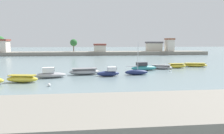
{
  "coord_description": "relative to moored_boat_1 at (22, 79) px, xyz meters",
  "views": [
    {
      "loc": [
        2.84,
        -20.3,
        5.92
      ],
      "look_at": [
        7.13,
        18.21,
        1.18
      ],
      "focal_mm": 33.72,
      "sensor_mm": 36.0,
      "label": 1
    }
  ],
  "objects": [
    {
      "name": "moored_boat_4",
      "position": [
        13.01,
        4.09,
        0.07
      ],
      "size": [
        3.95,
        1.75,
        1.58
      ],
      "rotation": [
        0.0,
        0.0,
        0.08
      ],
      "color": "navy",
      "rests_on": "ground"
    },
    {
      "name": "moored_boat_2",
      "position": [
        3.32,
        3.5,
        0.07
      ],
      "size": [
        5.31,
        2.59,
        1.71
      ],
      "rotation": [
        0.0,
        0.0,
        0.15
      ],
      "color": "#9E9EA3",
      "rests_on": "ground"
    },
    {
      "name": "moored_boat_3",
      "position": [
        8.85,
        6.21,
        0.03
      ],
      "size": [
        5.58,
        2.5,
        1.16
      ],
      "rotation": [
        0.0,
        0.0,
        0.09
      ],
      "color": "#9E9EA3",
      "rests_on": "ground"
    },
    {
      "name": "moored_boat_7",
      "position": [
        25.03,
        12.01,
        -0.09
      ],
      "size": [
        4.99,
        2.97,
        0.91
      ],
      "rotation": [
        0.0,
        0.0,
        -0.34
      ],
      "color": "#9E9EA3",
      "rests_on": "ground"
    },
    {
      "name": "ground_plane",
      "position": [
        6.8,
        -10.97,
        -0.52
      ],
      "size": [
        400.0,
        400.0,
        0.0
      ],
      "primitive_type": "plane",
      "color": "slate"
    },
    {
      "name": "seawall_embankment",
      "position": [
        6.8,
        -19.07,
        0.51
      ],
      "size": [
        90.04,
        6.68,
        2.06
      ],
      "primitive_type": "cube",
      "color": "gray",
      "rests_on": "ground"
    },
    {
      "name": "mooring_buoy_0",
      "position": [
        4.39,
        -3.34,
        -0.31
      ],
      "size": [
        0.42,
        0.42,
        0.42
      ],
      "primitive_type": "sphere",
      "color": "white",
      "rests_on": "ground"
    },
    {
      "name": "moored_boat_6",
      "position": [
        20.74,
        10.19,
        0.11
      ],
      "size": [
        5.58,
        2.43,
        1.7
      ],
      "rotation": [
        0.0,
        0.0,
        0.14
      ],
      "color": "teal",
      "rests_on": "ground"
    },
    {
      "name": "moored_boat_1",
      "position": [
        0.0,
        0.0,
        0.0
      ],
      "size": [
        4.79,
        2.19,
        1.08
      ],
      "rotation": [
        0.0,
        0.0,
        -0.16
      ],
      "color": "yellow",
      "rests_on": "ground"
    },
    {
      "name": "moored_boat_5",
      "position": [
        18.05,
        4.99,
        -0.04
      ],
      "size": [
        4.15,
        1.41,
        5.74
      ],
      "rotation": [
        0.0,
        0.0,
        -0.03
      ],
      "color": "navy",
      "rests_on": "ground"
    },
    {
      "name": "distant_shoreline",
      "position": [
        4.91,
        60.38,
        1.37
      ],
      "size": [
        110.06,
        9.07,
        8.13
      ],
      "color": "gray",
      "rests_on": "ground"
    },
    {
      "name": "moored_boat_9",
      "position": [
        34.42,
        15.22,
        -0.1
      ],
      "size": [
        5.88,
        3.06,
        0.88
      ],
      "rotation": [
        0.0,
        0.0,
        -0.21
      ],
      "color": "yellow",
      "rests_on": "ground"
    },
    {
      "name": "mooring_buoy_1",
      "position": [
        25.51,
        8.05,
        -0.39
      ],
      "size": [
        0.25,
        0.25,
        0.25
      ],
      "primitive_type": "sphere",
      "color": "white",
      "rests_on": "ground"
    },
    {
      "name": "moored_boat_8",
      "position": [
        29.14,
        13.35,
        -0.03
      ],
      "size": [
        4.47,
        1.8,
        1.03
      ],
      "rotation": [
        0.0,
        0.0,
        0.08
      ],
      "color": "yellow",
      "rests_on": "ground"
    }
  ]
}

